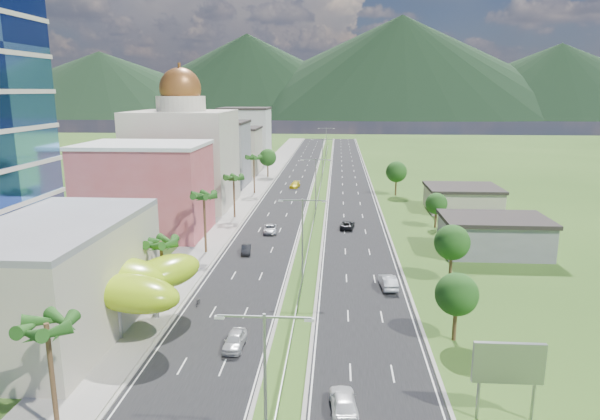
# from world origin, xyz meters

# --- Properties ---
(ground) EXTENTS (500.00, 500.00, 0.00)m
(ground) POSITION_xyz_m (0.00, 0.00, 0.00)
(ground) COLOR #2D5119
(ground) RESTS_ON ground
(road_left) EXTENTS (11.00, 260.00, 0.04)m
(road_left) POSITION_xyz_m (-7.50, 90.00, 0.02)
(road_left) COLOR black
(road_left) RESTS_ON ground
(road_right) EXTENTS (11.00, 260.00, 0.04)m
(road_right) POSITION_xyz_m (7.50, 90.00, 0.02)
(road_right) COLOR black
(road_right) RESTS_ON ground
(sidewalk_left) EXTENTS (7.00, 260.00, 0.12)m
(sidewalk_left) POSITION_xyz_m (-17.00, 90.00, 0.06)
(sidewalk_left) COLOR gray
(sidewalk_left) RESTS_ON ground
(median_guardrail) EXTENTS (0.10, 216.06, 0.76)m
(median_guardrail) POSITION_xyz_m (0.00, 71.99, 0.62)
(median_guardrail) COLOR gray
(median_guardrail) RESTS_ON ground
(streetlight_median_a) EXTENTS (6.04, 0.25, 11.00)m
(streetlight_median_a) POSITION_xyz_m (0.00, -25.00, 6.75)
(streetlight_median_a) COLOR gray
(streetlight_median_a) RESTS_ON ground
(streetlight_median_b) EXTENTS (6.04, 0.25, 11.00)m
(streetlight_median_b) POSITION_xyz_m (0.00, 10.00, 6.75)
(streetlight_median_b) COLOR gray
(streetlight_median_b) RESTS_ON ground
(streetlight_median_c) EXTENTS (6.04, 0.25, 11.00)m
(streetlight_median_c) POSITION_xyz_m (0.00, 50.00, 6.75)
(streetlight_median_c) COLOR gray
(streetlight_median_c) RESTS_ON ground
(streetlight_median_d) EXTENTS (6.04, 0.25, 11.00)m
(streetlight_median_d) POSITION_xyz_m (0.00, 95.00, 6.75)
(streetlight_median_d) COLOR gray
(streetlight_median_d) RESTS_ON ground
(streetlight_median_e) EXTENTS (6.04, 0.25, 11.00)m
(streetlight_median_e) POSITION_xyz_m (0.00, 140.00, 6.75)
(streetlight_median_e) COLOR gray
(streetlight_median_e) RESTS_ON ground
(lime_canopy) EXTENTS (18.00, 15.00, 7.40)m
(lime_canopy) POSITION_xyz_m (-20.00, -4.00, 4.99)
(lime_canopy) COLOR #96C112
(lime_canopy) RESTS_ON ground
(pink_shophouse) EXTENTS (20.00, 15.00, 15.00)m
(pink_shophouse) POSITION_xyz_m (-28.00, 32.00, 7.50)
(pink_shophouse) COLOR #BA4C4E
(pink_shophouse) RESTS_ON ground
(domed_building) EXTENTS (20.00, 20.00, 28.70)m
(domed_building) POSITION_xyz_m (-28.00, 55.00, 11.35)
(domed_building) COLOR #C1B3A0
(domed_building) RESTS_ON ground
(midrise_grey) EXTENTS (16.00, 15.00, 16.00)m
(midrise_grey) POSITION_xyz_m (-27.00, 80.00, 8.00)
(midrise_grey) COLOR gray
(midrise_grey) RESTS_ON ground
(midrise_beige) EXTENTS (16.00, 15.00, 13.00)m
(midrise_beige) POSITION_xyz_m (-27.00, 102.00, 6.50)
(midrise_beige) COLOR #BDB69C
(midrise_beige) RESTS_ON ground
(midrise_white) EXTENTS (16.00, 15.00, 18.00)m
(midrise_white) POSITION_xyz_m (-27.00, 125.00, 9.00)
(midrise_white) COLOR silver
(midrise_white) RESTS_ON ground
(billboard) EXTENTS (5.20, 0.35, 6.20)m
(billboard) POSITION_xyz_m (17.00, -18.00, 4.42)
(billboard) COLOR gray
(billboard) RESTS_ON ground
(shed_near) EXTENTS (15.00, 10.00, 5.00)m
(shed_near) POSITION_xyz_m (28.00, 25.00, 2.50)
(shed_near) COLOR gray
(shed_near) RESTS_ON ground
(shed_far) EXTENTS (14.00, 12.00, 4.40)m
(shed_far) POSITION_xyz_m (30.00, 55.00, 2.20)
(shed_far) COLOR #BDB69C
(shed_far) RESTS_ON ground
(palm_tree_a) EXTENTS (3.60, 3.60, 9.10)m
(palm_tree_a) POSITION_xyz_m (-15.50, -22.00, 8.02)
(palm_tree_a) COLOR #47301C
(palm_tree_a) RESTS_ON ground
(palm_tree_b) EXTENTS (3.60, 3.60, 8.10)m
(palm_tree_b) POSITION_xyz_m (-15.50, 2.00, 7.06)
(palm_tree_b) COLOR #47301C
(palm_tree_b) RESTS_ON ground
(palm_tree_c) EXTENTS (3.60, 3.60, 9.60)m
(palm_tree_c) POSITION_xyz_m (-15.50, 22.00, 8.50)
(palm_tree_c) COLOR #47301C
(palm_tree_c) RESTS_ON ground
(palm_tree_d) EXTENTS (3.60, 3.60, 8.60)m
(palm_tree_d) POSITION_xyz_m (-15.50, 45.00, 7.54)
(palm_tree_d) COLOR #47301C
(palm_tree_d) RESTS_ON ground
(palm_tree_e) EXTENTS (3.60, 3.60, 9.40)m
(palm_tree_e) POSITION_xyz_m (-15.50, 70.00, 8.31)
(palm_tree_e) COLOR #47301C
(palm_tree_e) RESTS_ON ground
(leafy_tree_lfar) EXTENTS (4.90, 4.90, 8.05)m
(leafy_tree_lfar) POSITION_xyz_m (-15.50, 95.00, 5.58)
(leafy_tree_lfar) COLOR #47301C
(leafy_tree_lfar) RESTS_ON ground
(leafy_tree_ra) EXTENTS (4.20, 4.20, 6.90)m
(leafy_tree_ra) POSITION_xyz_m (16.00, -5.00, 4.78)
(leafy_tree_ra) COLOR #47301C
(leafy_tree_ra) RESTS_ON ground
(leafy_tree_rb) EXTENTS (4.55, 4.55, 7.47)m
(leafy_tree_rb) POSITION_xyz_m (19.00, 12.00, 5.18)
(leafy_tree_rb) COLOR #47301C
(leafy_tree_rb) RESTS_ON ground
(leafy_tree_rc) EXTENTS (3.85, 3.85, 6.33)m
(leafy_tree_rc) POSITION_xyz_m (22.00, 40.00, 4.37)
(leafy_tree_rc) COLOR #47301C
(leafy_tree_rc) RESTS_ON ground
(leafy_tree_rd) EXTENTS (4.90, 4.90, 8.05)m
(leafy_tree_rd) POSITION_xyz_m (18.00, 70.00, 5.58)
(leafy_tree_rd) COLOR #47301C
(leafy_tree_rd) RESTS_ON ground
(mountain_ridge) EXTENTS (860.00, 140.00, 90.00)m
(mountain_ridge) POSITION_xyz_m (60.00, 450.00, 0.00)
(mountain_ridge) COLOR black
(mountain_ridge) RESTS_ON ground
(car_white_near_left) EXTENTS (1.91, 4.52, 1.52)m
(car_white_near_left) POSITION_xyz_m (-5.28, -8.19, 0.80)
(car_white_near_left) COLOR silver
(car_white_near_left) RESTS_ON road_left
(car_dark_left) EXTENTS (1.89, 4.11, 1.31)m
(car_dark_left) POSITION_xyz_m (-9.31, 21.93, 0.69)
(car_dark_left) COLOR black
(car_dark_left) RESTS_ON road_left
(car_silver_mid_left) EXTENTS (2.75, 5.14, 1.37)m
(car_silver_mid_left) POSITION_xyz_m (-7.19, 34.12, 0.73)
(car_silver_mid_left) COLOR #B0B1B8
(car_silver_mid_left) RESTS_ON road_left
(car_yellow_far_left) EXTENTS (2.67, 5.13, 1.42)m
(car_yellow_far_left) POSITION_xyz_m (-6.44, 78.35, 0.75)
(car_yellow_far_left) COLOR yellow
(car_yellow_far_left) RESTS_ON road_left
(car_white_near_right) EXTENTS (2.43, 5.14, 1.70)m
(car_white_near_right) POSITION_xyz_m (5.01, -18.03, 0.89)
(car_white_near_right) COLOR white
(car_white_near_right) RESTS_ON road_right
(car_silver_right) EXTENTS (2.18, 5.15, 1.65)m
(car_silver_right) POSITION_xyz_m (10.78, 8.80, 0.87)
(car_silver_right) COLOR #B1B4B9
(car_silver_right) RESTS_ON road_right
(car_dark_far_right) EXTENTS (2.89, 5.14, 1.36)m
(car_dark_far_right) POSITION_xyz_m (6.19, 38.01, 0.72)
(car_dark_far_right) COLOR black
(car_dark_far_right) RESTS_ON road_right
(motorcycle) EXTENTS (0.54, 1.69, 1.08)m
(motorcycle) POSITION_xyz_m (-11.43, 1.76, 0.58)
(motorcycle) COLOR black
(motorcycle) RESTS_ON road_left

